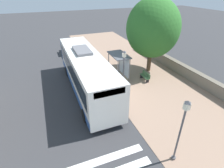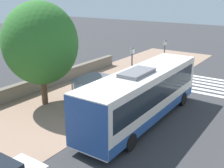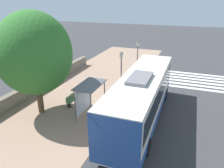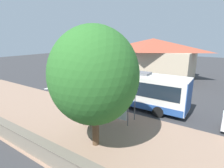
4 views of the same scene
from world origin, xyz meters
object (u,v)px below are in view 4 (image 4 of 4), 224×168
street_lamp_far (51,77)px  shade_tree (94,76)px  bus (129,87)px  street_lamp_near (94,82)px  bus_shelter (118,96)px  bench (89,121)px  pedestrian (84,92)px

street_lamp_far → shade_tree: 11.92m
bus → shade_tree: size_ratio=1.53×
street_lamp_far → street_lamp_near: bearing=-88.3°
street_lamp_near → street_lamp_far: street_lamp_near is taller
bus_shelter → bench: size_ratio=1.94×
bench → bus_shelter: bearing=-30.2°
street_lamp_far → bus: bearing=-74.1°
bus → bus_shelter: 3.82m
pedestrian → bench: bearing=-134.6°
pedestrian → street_lamp_near: size_ratio=0.38×
street_lamp_near → shade_tree: shade_tree is taller
bus_shelter → street_lamp_far: street_lamp_far is taller
street_lamp_near → shade_tree: bearing=-140.8°
bus → bus_shelter: bearing=-166.0°
bench → shade_tree: shade_tree is taller
pedestrian → street_lamp_far: size_ratio=0.42×
bench → street_lamp_near: street_lamp_near is taller
bench → street_lamp_near: bearing=32.6°
bus → street_lamp_near: (-2.39, 2.64, 0.67)m
shade_tree → street_lamp_far: bearing=64.9°
pedestrian → street_lamp_near: bearing=-110.0°
bus → pedestrian: (-1.62, 4.75, -0.92)m
pedestrian → street_lamp_near: (-0.77, -2.11, 1.59)m
shade_tree → street_lamp_near: bearing=39.2°
bus → bench: bearing=176.4°
bus_shelter → shade_tree: 4.64m
pedestrian → street_lamp_far: street_lamp_far is taller
pedestrian → street_lamp_far: bearing=102.7°
street_lamp_near → bus: bearing=-47.9°
bench → bus: bearing=-3.6°
bus_shelter → bench: 3.08m
bus_shelter → street_lamp_far: bearing=83.6°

